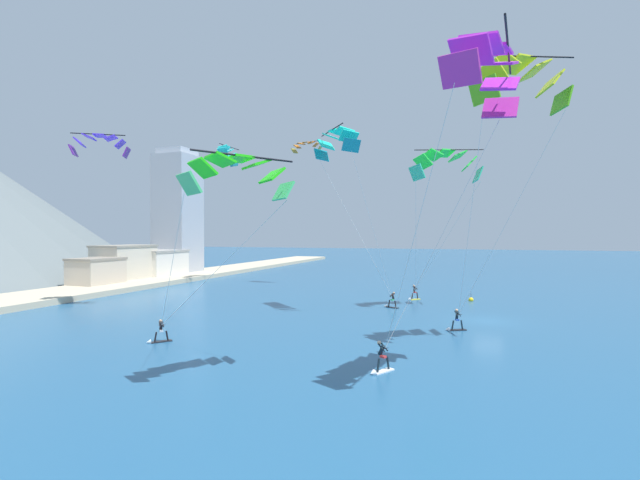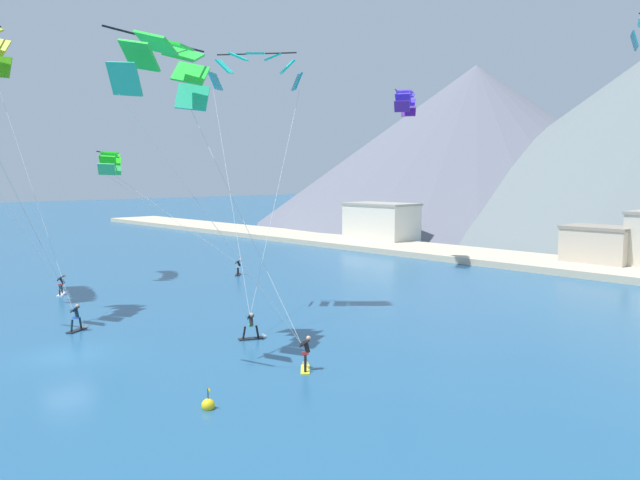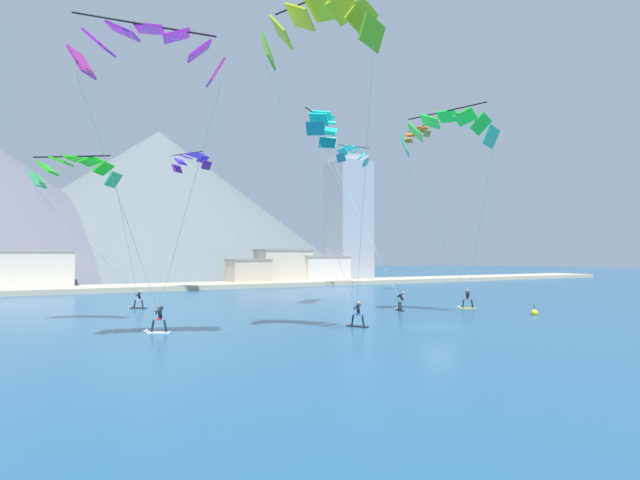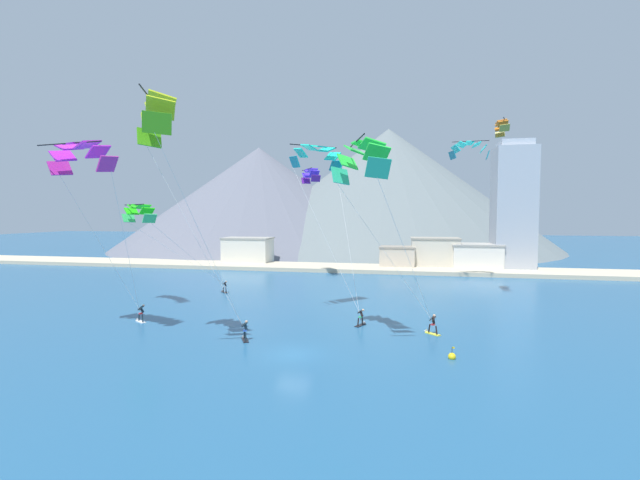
{
  "view_description": "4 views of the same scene",
  "coord_description": "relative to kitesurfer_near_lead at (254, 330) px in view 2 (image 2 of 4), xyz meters",
  "views": [
    {
      "loc": [
        -41.02,
        2.02,
        7.71
      ],
      "look_at": [
        -3.28,
        14.79,
        7.24
      ],
      "focal_mm": 24.0,
      "sensor_mm": 36.0,
      "label": 1
    },
    {
      "loc": [
        32.96,
        -12.57,
        9.67
      ],
      "look_at": [
        2.51,
        16.38,
        5.25
      ],
      "focal_mm": 35.0,
      "sensor_mm": 36.0,
      "label": 2
    },
    {
      "loc": [
        -23.86,
        -25.69,
        4.72
      ],
      "look_at": [
        -2.14,
        12.54,
        6.23
      ],
      "focal_mm": 28.0,
      "sensor_mm": 36.0,
      "label": 3
    },
    {
      "loc": [
        8.26,
        -30.77,
        10.6
      ],
      "look_at": [
        -0.44,
        12.41,
        7.92
      ],
      "focal_mm": 24.0,
      "sensor_mm": 36.0,
      "label": 4
    }
  ],
  "objects": [
    {
      "name": "ground_plane",
      "position": [
        -4.23,
        -9.4,
        -0.52
      ],
      "size": [
        400.0,
        400.0,
        0.0
      ],
      "primitive_type": "plane",
      "color": "#23567F"
    },
    {
      "name": "kitesurfer_near_lead",
      "position": [
        0.0,
        0.0,
        0.0
      ],
      "size": [
        1.09,
        1.75,
        1.73
      ],
      "color": "black",
      "rests_on": "ground"
    },
    {
      "name": "parafoil_kite_distant_low_drift",
      "position": [
        -11.22,
        27.74,
        16.56
      ],
      "size": [
        4.14,
        5.5,
        2.21
      ],
      "color": "#61208F"
    },
    {
      "name": "kitesurfer_far_right",
      "position": [
        -9.19,
        -6.68,
        0.02
      ],
      "size": [
        1.19,
        1.72,
        1.79
      ],
      "color": "black",
      "rests_on": "ground"
    },
    {
      "name": "parafoil_kite_near_trail",
      "position": [
        -25.81,
        3.59,
        10.39
      ],
      "size": [
        8.83,
        11.83,
        10.48
      ],
      "color": "#40C86B"
    },
    {
      "name": "mountain_peak_west_ridge",
      "position": [
        -40.6,
        86.17,
        14.99
      ],
      "size": [
        86.43,
        86.43,
        31.02
      ],
      "color": "slate",
      "rests_on": "ground"
    },
    {
      "name": "shoreline_strip",
      "position": [
        -4.23,
        40.15,
        -0.17
      ],
      "size": [
        180.0,
        10.0,
        0.7
      ],
      "primitive_type": "cube",
      "color": "beige",
      "rests_on": "ground"
    },
    {
      "name": "parafoil_kite_far_left",
      "position": [
        0.44,
        -5.59,
        14.59
      ],
      "size": [
        8.8,
        7.3,
        15.06
      ],
      "color": "#2DC08D"
    },
    {
      "name": "kitesurfer_far_left",
      "position": [
        6.33,
        -1.65,
        0.06
      ],
      "size": [
        1.55,
        1.47,
        1.84
      ],
      "color": "yellow",
      "rests_on": "ground"
    },
    {
      "name": "shore_building_quay_east",
      "position": [
        2.44,
        42.65,
        1.7
      ],
      "size": [
        6.74,
        4.98,
        4.42
      ],
      "color": "beige",
      "rests_on": "ground"
    },
    {
      "name": "kitesurfer_near_trail",
      "position": [
        -20.02,
        13.45,
        -0.06
      ],
      "size": [
        1.58,
        1.44,
        1.66
      ],
      "color": "black",
      "rests_on": "ground"
    },
    {
      "name": "shore_building_promenade_mid",
      "position": [
        -28.35,
        44.09,
        2.35
      ],
      "size": [
        10.02,
        5.95,
        5.72
      ],
      "color": "silver",
      "rests_on": "ground"
    },
    {
      "name": "race_marker_buoy",
      "position": [
        7.45,
        -8.14,
        -0.36
      ],
      "size": [
        0.56,
        0.56,
        1.02
      ],
      "color": "yellow",
      "rests_on": "ground"
    },
    {
      "name": "kitesurfer_mid_center",
      "position": [
        -21.57,
        -2.92,
        0.03
      ],
      "size": [
        1.69,
        1.26,
        1.78
      ],
      "color": "white",
      "rests_on": "ground"
    },
    {
      "name": "parafoil_kite_near_lead",
      "position": [
        -5.25,
        4.4,
        16.32
      ],
      "size": [
        7.7,
        7.37,
        16.6
      ],
      "color": "teal"
    }
  ]
}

